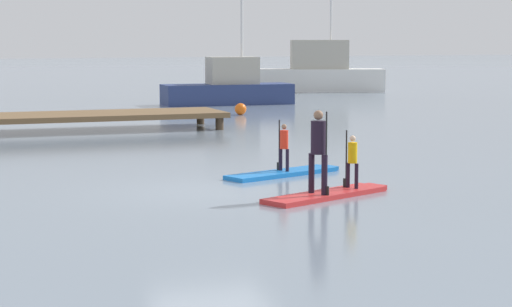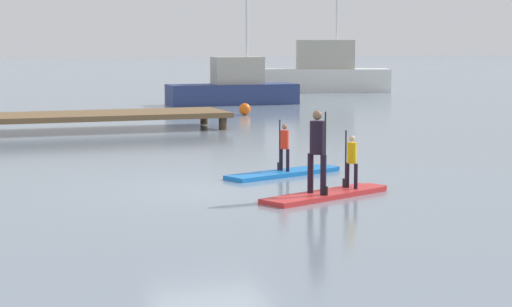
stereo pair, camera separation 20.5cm
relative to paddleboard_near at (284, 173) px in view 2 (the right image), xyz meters
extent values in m
plane|color=gray|center=(-2.32, -1.75, -0.05)|extent=(240.00, 240.00, 0.00)
cube|color=blue|center=(-0.07, -0.03, 0.00)|extent=(3.01, 1.70, 0.10)
cube|color=blue|center=(1.36, 0.52, 0.00)|extent=(0.40, 0.54, 0.09)
cylinder|color=black|center=(-0.04, 0.11, 0.31)|extent=(0.08, 0.08, 0.52)
cylinder|color=black|center=(0.04, -0.11, 0.31)|extent=(0.08, 0.08, 0.52)
cylinder|color=red|center=(0.00, 0.00, 0.79)|extent=(0.25, 0.25, 0.43)
sphere|color=#8C664C|center=(0.00, 0.00, 1.08)|extent=(0.12, 0.12, 0.12)
cylinder|color=black|center=(-0.06, 0.16, 0.64)|extent=(0.03, 0.03, 1.18)
cube|color=black|center=(-0.06, 0.16, 0.14)|extent=(0.08, 0.14, 0.18)
cube|color=red|center=(-0.38, -3.22, 0.00)|extent=(3.05, 1.89, 0.10)
cube|color=red|center=(1.04, -2.58, 0.00)|extent=(0.42, 0.55, 0.09)
cylinder|color=black|center=(-0.66, -3.15, 0.45)|extent=(0.12, 0.12, 0.80)
cylinder|color=black|center=(-0.52, -3.47, 0.45)|extent=(0.12, 0.12, 0.80)
cylinder|color=black|center=(-0.59, -3.31, 1.18)|extent=(0.39, 0.39, 0.66)
sphere|color=#8C664C|center=(-0.59, -3.31, 1.62)|extent=(0.19, 0.19, 0.19)
cylinder|color=black|center=(-0.50, -3.51, 0.88)|extent=(0.03, 0.03, 1.66)
cube|color=black|center=(-0.50, -3.51, 0.14)|extent=(0.08, 0.14, 0.18)
cylinder|color=black|center=(0.33, -2.77, 0.31)|extent=(0.08, 0.08, 0.52)
cylinder|color=black|center=(0.42, -2.98, 0.31)|extent=(0.08, 0.08, 0.52)
cylinder|color=#F2B20C|center=(0.38, -2.88, 0.78)|extent=(0.25, 0.25, 0.43)
sphere|color=beige|center=(0.38, -2.88, 1.08)|extent=(0.12, 0.12, 0.12)
cylinder|color=black|center=(0.31, -2.73, 0.65)|extent=(0.03, 0.03, 1.19)
cube|color=black|center=(0.31, -2.73, 0.14)|extent=(0.08, 0.14, 0.18)
cube|color=silver|center=(13.75, 31.09, 0.60)|extent=(8.94, 4.54, 1.31)
cube|color=#B2AD9E|center=(14.42, 30.88, 2.09)|extent=(3.56, 2.44, 1.66)
cylinder|color=silver|center=(15.03, 30.68, 4.61)|extent=(0.12, 0.12, 3.38)
cube|color=navy|center=(6.14, 22.71, 0.43)|extent=(6.15, 2.01, 0.96)
cube|color=#B2AD9E|center=(6.39, 22.70, 1.54)|extent=(2.35, 1.35, 1.27)
cylinder|color=silver|center=(6.85, 22.69, 4.04)|extent=(0.12, 0.12, 3.72)
cube|color=brown|center=(-4.21, 12.19, 0.46)|extent=(13.00, 2.88, 0.18)
cylinder|color=#473828|center=(1.99, 11.05, 0.25)|extent=(0.28, 0.28, 0.60)
cylinder|color=#473828|center=(1.99, 13.33, 0.25)|extent=(0.28, 0.28, 0.60)
sphere|color=orange|center=(4.72, 16.72, 0.19)|extent=(0.48, 0.48, 0.48)
camera|label=1|loc=(-8.36, -21.06, 3.20)|focal=68.93mm
camera|label=2|loc=(-8.17, -21.13, 3.20)|focal=68.93mm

